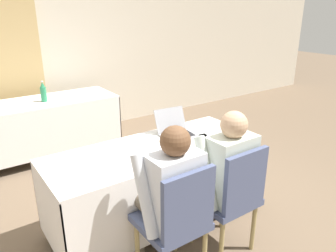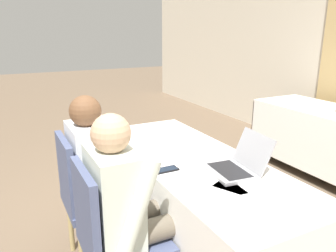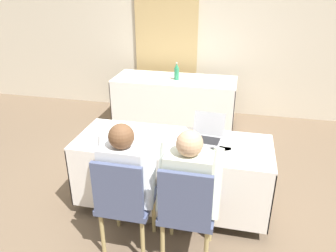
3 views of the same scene
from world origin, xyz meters
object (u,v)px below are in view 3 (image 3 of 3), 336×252
at_px(cell_phone, 177,155).
at_px(laptop, 206,135).
at_px(chair_near_right, 187,209).
at_px(person_checkered_shirt, 128,176).
at_px(water_bottle, 177,72).
at_px(chair_near_left, 124,200).
at_px(person_white_shirt, 190,184).

bearing_deg(cell_phone, laptop, 59.98).
relative_size(cell_phone, chair_near_right, 0.16).
xyz_separation_m(chair_near_right, person_checkered_shirt, (-0.52, 0.10, 0.16)).
height_order(chair_near_right, person_checkered_shirt, person_checkered_shirt).
bearing_deg(laptop, cell_phone, -113.75).
height_order(water_bottle, chair_near_right, water_bottle).
bearing_deg(cell_phone, chair_near_left, -131.15).
distance_m(water_bottle, person_checkered_shirt, 2.58).
xyz_separation_m(water_bottle, chair_near_right, (0.62, -2.67, -0.35)).
height_order(laptop, chair_near_left, laptop).
bearing_deg(chair_near_right, cell_phone, -68.24).
bearing_deg(water_bottle, person_white_shirt, -76.38).
height_order(laptop, chair_near_right, laptop).
relative_size(laptop, chair_near_left, 0.38).
xyz_separation_m(water_bottle, chair_near_left, (0.10, -2.67, -0.35)).
distance_m(laptop, chair_near_right, 0.83).
bearing_deg(chair_near_right, person_checkered_shirt, -11.34).
bearing_deg(chair_near_right, chair_near_left, 0.00).
xyz_separation_m(laptop, water_bottle, (-0.67, 1.89, 0.07)).
relative_size(chair_near_right, person_white_shirt, 0.78).
bearing_deg(chair_near_left, water_bottle, -87.83).
bearing_deg(cell_phone, chair_near_right, -68.39).
bearing_deg(laptop, water_bottle, 115.61).
bearing_deg(person_checkered_shirt, cell_phone, -139.38).
xyz_separation_m(chair_near_left, person_checkered_shirt, (0.00, 0.10, 0.16)).
bearing_deg(water_bottle, person_checkered_shirt, -87.74).
xyz_separation_m(cell_phone, person_white_shirt, (0.16, -0.31, -0.08)).
xyz_separation_m(laptop, person_checkered_shirt, (-0.57, -0.67, -0.11)).
height_order(chair_near_left, chair_near_right, same).
height_order(water_bottle, person_white_shirt, person_white_shirt).
relative_size(cell_phone, person_checkered_shirt, 0.13).
relative_size(laptop, person_checkered_shirt, 0.30).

